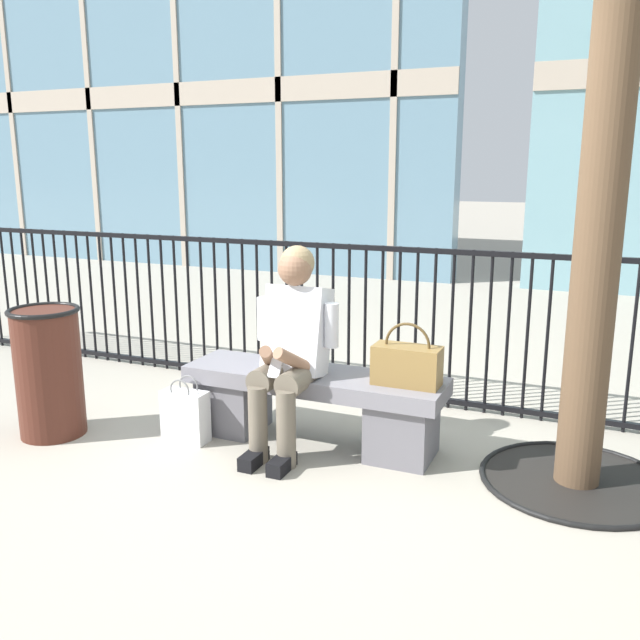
{
  "coord_description": "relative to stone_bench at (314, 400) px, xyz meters",
  "views": [
    {
      "loc": [
        1.56,
        -3.53,
        1.65
      ],
      "look_at": [
        0.0,
        0.1,
        0.75
      ],
      "focal_mm": 37.65,
      "sensor_mm": 36.0,
      "label": 1
    }
  ],
  "objects": [
    {
      "name": "plaza_railing",
      "position": [
        -0.0,
        0.93,
        0.29
      ],
      "size": [
        8.55,
        0.04,
        1.12
      ],
      "color": "black",
      "rests_on": "ground"
    },
    {
      "name": "trash_can",
      "position": [
        -1.57,
        -0.53,
        0.15
      ],
      "size": [
        0.43,
        0.43,
        0.82
      ],
      "color": "#4C2319",
      "rests_on": "ground"
    },
    {
      "name": "stone_bench",
      "position": [
        0.0,
        0.0,
        0.0
      ],
      "size": [
        1.6,
        0.44,
        0.45
      ],
      "color": "slate",
      "rests_on": "ground"
    },
    {
      "name": "ground_plane",
      "position": [
        0.0,
        0.0,
        -0.27
      ],
      "size": [
        60.0,
        60.0,
        0.0
      ],
      "primitive_type": "plane",
      "color": "#A8A091"
    },
    {
      "name": "handbag_on_bench",
      "position": [
        0.58,
        -0.01,
        0.3
      ],
      "size": [
        0.38,
        0.17,
        0.36
      ],
      "color": "olive",
      "rests_on": "stone_bench"
    },
    {
      "name": "seated_person_with_phone",
      "position": [
        -0.09,
        -0.13,
        0.38
      ],
      "size": [
        0.52,
        0.66,
        1.21
      ],
      "color": "#6B6051",
      "rests_on": "ground"
    },
    {
      "name": "shopping_bag",
      "position": [
        -0.73,
        -0.29,
        -0.1
      ],
      "size": [
        0.28,
        0.13,
        0.41
      ],
      "color": "white",
      "rests_on": "ground"
    }
  ]
}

